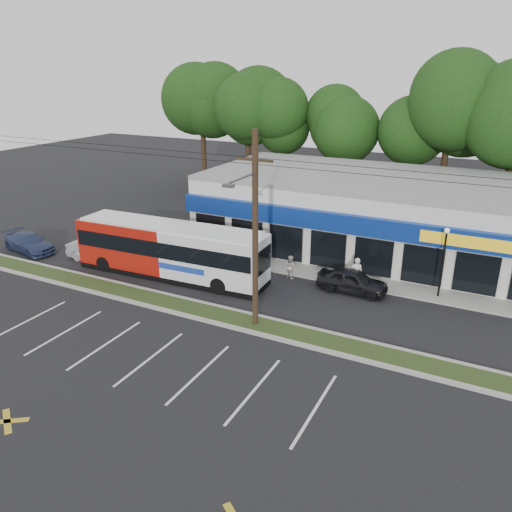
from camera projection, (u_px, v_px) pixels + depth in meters
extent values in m
plane|color=black|center=(196.00, 321.00, 26.43)|extent=(120.00, 120.00, 0.00)
cube|color=#243515|center=(206.00, 312.00, 27.25)|extent=(40.00, 1.60, 0.12)
cube|color=#9E9E93|center=(198.00, 319.00, 26.53)|extent=(40.00, 0.25, 0.14)
cube|color=#9E9E93|center=(215.00, 306.00, 27.95)|extent=(40.00, 0.25, 0.14)
cube|color=#9E9E93|center=(340.00, 277.00, 31.81)|extent=(32.00, 2.20, 0.10)
cube|color=#BBB8AD|center=(378.00, 214.00, 36.57)|extent=(25.00, 12.00, 5.00)
cube|color=navy|center=(355.00, 225.00, 31.04)|extent=(25.00, 0.50, 1.20)
cube|color=black|center=(353.00, 254.00, 31.91)|extent=(24.00, 0.12, 2.40)
cube|color=yellow|center=(475.00, 243.00, 27.86)|extent=(6.00, 0.06, 0.70)
cube|color=gray|center=(381.00, 178.00, 35.63)|extent=(25.00, 12.00, 0.30)
cylinder|color=black|center=(255.00, 234.00, 24.23)|extent=(0.30, 0.30, 10.00)
cube|color=black|center=(255.00, 160.00, 22.95)|extent=(1.80, 0.12, 0.12)
cylinder|color=#59595E|center=(243.00, 178.00, 22.16)|extent=(0.10, 2.40, 0.10)
cube|color=#59595E|center=(228.00, 186.00, 21.11)|extent=(0.50, 0.25, 0.15)
cylinder|color=black|center=(200.00, 153.00, 24.18)|extent=(50.00, 0.02, 0.02)
cylinder|color=black|center=(200.00, 159.00, 24.29)|extent=(50.00, 0.02, 0.02)
cylinder|color=black|center=(442.00, 266.00, 28.42)|extent=(0.12, 0.12, 4.00)
sphere|color=silver|center=(447.00, 231.00, 27.68)|extent=(0.30, 0.30, 0.30)
cylinder|color=black|center=(203.00, 163.00, 53.87)|extent=(0.56, 0.56, 5.72)
sphere|color=black|center=(201.00, 110.00, 51.88)|extent=(6.76, 6.76, 6.76)
cylinder|color=black|center=(244.00, 167.00, 51.75)|extent=(0.56, 0.56, 5.72)
sphere|color=black|center=(244.00, 112.00, 49.77)|extent=(6.76, 6.76, 6.76)
cylinder|color=black|center=(288.00, 172.00, 49.64)|extent=(0.56, 0.56, 5.72)
sphere|color=black|center=(290.00, 114.00, 47.66)|extent=(6.76, 6.76, 6.76)
cylinder|color=black|center=(337.00, 176.00, 47.53)|extent=(0.56, 0.56, 5.72)
sphere|color=black|center=(340.00, 116.00, 45.55)|extent=(6.76, 6.76, 6.76)
cylinder|color=black|center=(389.00, 181.00, 45.42)|extent=(0.56, 0.56, 5.72)
sphere|color=black|center=(395.00, 118.00, 43.44)|extent=(6.76, 6.76, 6.76)
cylinder|color=black|center=(447.00, 187.00, 43.31)|extent=(0.56, 0.56, 5.72)
sphere|color=black|center=(456.00, 121.00, 41.33)|extent=(6.76, 6.76, 6.76)
cylinder|color=black|center=(511.00, 193.00, 41.20)|extent=(0.56, 0.56, 5.72)
cube|color=#A2160C|center=(129.00, 242.00, 32.80)|extent=(6.48, 2.94, 2.92)
cube|color=white|center=(215.00, 256.00, 30.35)|extent=(6.48, 2.94, 2.92)
cube|color=black|center=(172.00, 272.00, 32.15)|extent=(12.85, 3.17, 0.37)
cube|color=black|center=(170.00, 244.00, 31.45)|extent=(12.60, 3.27, 1.01)
cube|color=black|center=(263.00, 261.00, 29.05)|extent=(0.16, 2.26, 1.49)
cube|color=#193899|center=(181.00, 269.00, 30.03)|extent=(3.18, 0.17, 0.37)
cube|color=white|center=(169.00, 226.00, 31.04)|extent=(12.20, 2.93, 0.19)
cylinder|color=black|center=(104.00, 264.00, 32.73)|extent=(1.03, 0.34, 1.02)
cylinder|color=black|center=(127.00, 252.00, 34.79)|extent=(1.03, 0.34, 1.02)
cylinder|color=black|center=(219.00, 286.00, 29.44)|extent=(1.03, 0.34, 1.02)
cylinder|color=black|center=(237.00, 271.00, 31.50)|extent=(1.03, 0.34, 1.02)
imported|color=black|center=(352.00, 281.00, 29.62)|extent=(4.20, 1.71, 1.43)
imported|color=#A7A9AF|center=(100.00, 250.00, 34.37)|extent=(4.83, 1.89, 1.57)
imported|color=navy|center=(29.00, 243.00, 36.18)|extent=(4.81, 2.63, 1.32)
imported|color=silver|center=(356.00, 273.00, 29.99)|extent=(0.80, 0.60, 1.98)
imported|color=beige|center=(290.00, 267.00, 31.63)|extent=(0.89, 0.81, 1.49)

